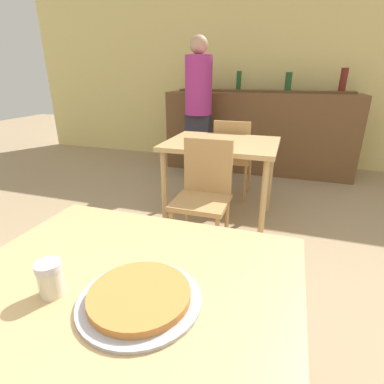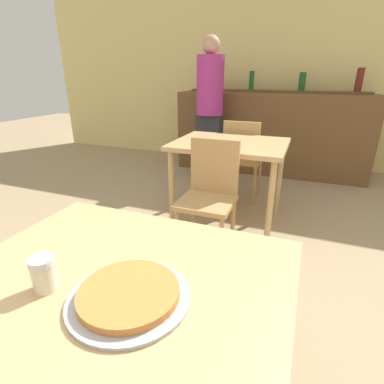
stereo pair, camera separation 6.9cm
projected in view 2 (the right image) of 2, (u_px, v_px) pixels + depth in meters
wall_back at (280, 69)px, 4.36m from camera, size 8.00×0.05×2.80m
dining_table_near at (118, 298)px, 0.98m from camera, size 1.08×0.90×0.74m
dining_table_far at (230, 152)px, 2.70m from camera, size 0.98×0.79×0.77m
bar_counter at (270, 134)px, 4.24m from camera, size 2.60×0.56×1.10m
bar_back_shelf at (277, 88)px, 4.13m from camera, size 2.39×0.24×0.32m
chair_far_side_front at (210, 190)px, 2.27m from camera, size 0.40×0.40×0.89m
chair_far_side_back at (242, 155)px, 3.25m from camera, size 0.40×0.40×0.89m
pizza_tray at (129, 295)px, 0.86m from camera, size 0.35×0.35×0.04m
cheese_shaker at (44, 274)px, 0.89m from camera, size 0.07×0.07×0.11m
person_standing at (210, 105)px, 3.82m from camera, size 0.34×0.34×1.77m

